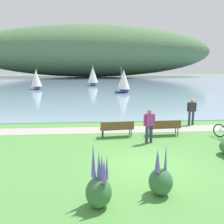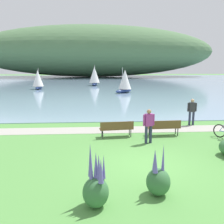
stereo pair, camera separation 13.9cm
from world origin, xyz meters
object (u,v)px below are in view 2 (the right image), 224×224
(park_bench_near_camera, at_px, (164,126))
(person_at_shoreline, at_px, (192,110))
(person_on_the_grass, at_px, (149,124))
(sailboat_nearest_to_shore, at_px, (38,79))
(sailboat_toward_hillside, at_px, (125,81))
(park_bench_further_along, at_px, (117,128))
(sailboat_mid_bay, at_px, (94,76))

(park_bench_near_camera, height_order, person_at_shoreline, person_at_shoreline)
(person_on_the_grass, bearing_deg, sailboat_nearest_to_shore, 112.81)
(person_at_shoreline, distance_m, sailboat_toward_hillside, 19.05)
(park_bench_further_along, height_order, sailboat_nearest_to_shore, sailboat_nearest_to_shore)
(person_on_the_grass, bearing_deg, park_bench_near_camera, 47.46)
(park_bench_near_camera, relative_size, person_at_shoreline, 1.07)
(park_bench_near_camera, bearing_deg, sailboat_toward_hillside, 89.29)
(sailboat_nearest_to_shore, xyz_separation_m, sailboat_mid_bay, (8.93, 6.78, 0.25))
(park_bench_near_camera, xyz_separation_m, sailboat_nearest_to_shore, (-12.97, 26.97, 1.09))
(person_at_shoreline, height_order, sailboat_nearest_to_shore, sailboat_nearest_to_shore)
(person_at_shoreline, relative_size, person_on_the_grass, 1.00)
(person_on_the_grass, xyz_separation_m, sailboat_nearest_to_shore, (-11.85, 28.18, 0.63))
(person_on_the_grass, relative_size, sailboat_mid_bay, 0.44)
(person_on_the_grass, bearing_deg, sailboat_toward_hillside, 86.48)
(park_bench_further_along, bearing_deg, person_on_the_grass, -36.82)
(sailboat_mid_bay, distance_m, sailboat_toward_hillside, 13.27)
(park_bench_near_camera, height_order, sailboat_nearest_to_shore, sailboat_nearest_to_shore)
(person_on_the_grass, distance_m, sailboat_nearest_to_shore, 30.58)
(sailboat_mid_bay, bearing_deg, park_bench_further_along, -87.57)
(park_bench_near_camera, bearing_deg, sailboat_nearest_to_shore, 115.68)
(person_on_the_grass, bearing_deg, park_bench_further_along, 143.18)
(sailboat_nearest_to_shore, relative_size, sailboat_toward_hillside, 0.95)
(park_bench_near_camera, xyz_separation_m, sailboat_mid_bay, (-4.04, 33.74, 1.34))
(sailboat_nearest_to_shore, bearing_deg, person_at_shoreline, -58.04)
(sailboat_toward_hillside, bearing_deg, person_on_the_grass, -93.52)
(park_bench_near_camera, distance_m, park_bench_further_along, 2.60)
(park_bench_further_along, distance_m, sailboat_toward_hillside, 21.52)
(sailboat_nearest_to_shore, bearing_deg, person_on_the_grass, -67.19)
(sailboat_mid_bay, bearing_deg, person_at_shoreline, -78.37)
(sailboat_nearest_to_shore, bearing_deg, park_bench_further_along, -69.05)
(park_bench_near_camera, relative_size, sailboat_toward_hillside, 0.52)
(park_bench_near_camera, height_order, sailboat_mid_bay, sailboat_mid_bay)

